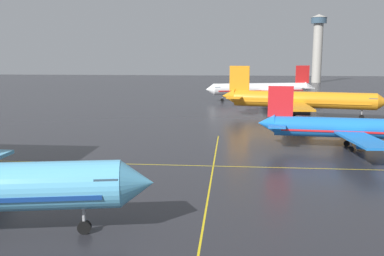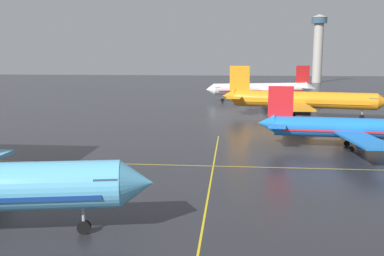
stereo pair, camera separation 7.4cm
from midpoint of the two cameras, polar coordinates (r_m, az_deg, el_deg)
airliner_second_row at (r=74.76m, az=21.22°, el=-0.06°), size 32.87×28.19×10.21m
airliner_third_row at (r=109.57m, az=14.25°, el=3.65°), size 40.24×34.22×12.56m
airliner_far_left_stand at (r=145.96m, az=9.22°, el=5.16°), size 37.30×31.77×11.75m
taxiway_markings at (r=42.29m, az=1.69°, el=-11.56°), size 146.73×82.27×0.01m
control_tower at (r=250.04m, az=16.41°, el=10.79°), size 8.82×8.82×37.18m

